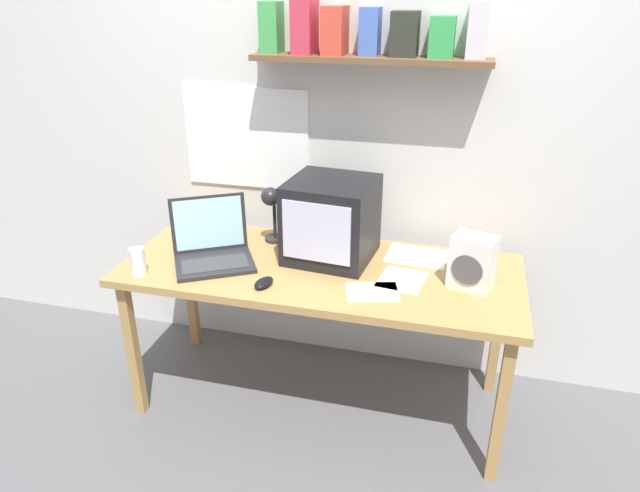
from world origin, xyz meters
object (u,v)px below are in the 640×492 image
object	(u,v)px
computer_mouse	(264,283)
crt_monitor	(331,220)
corner_desk	(320,279)
loose_paper_near_monitor	(417,256)
juice_glass	(138,263)
space_heater	(473,262)
desk_lamp	(271,206)
laptop	(212,246)
loose_paper_near_laptop	(372,292)
open_notebook	(402,280)

from	to	relation	value
computer_mouse	crt_monitor	bearing A→B (deg)	59.71
corner_desk	loose_paper_near_monitor	xyz separation A→B (m)	(0.40, 0.21, 0.06)
juice_glass	space_heater	bearing A→B (deg)	10.27
corner_desk	crt_monitor	distance (m)	0.27
desk_lamp	space_heater	size ratio (longest dim) A/B	1.28
laptop	loose_paper_near_laptop	distance (m)	0.75
crt_monitor	loose_paper_near_monitor	distance (m)	0.43
computer_mouse	loose_paper_near_laptop	bearing A→B (deg)	8.16
computer_mouse	juice_glass	bearing A→B (deg)	-176.55
laptop	desk_lamp	distance (m)	0.33
corner_desk	desk_lamp	bearing A→B (deg)	146.80
crt_monitor	space_heater	xyz separation A→B (m)	(0.62, -0.13, -0.07)
space_heater	loose_paper_near_laptop	xyz separation A→B (m)	(-0.38, -0.15, -0.11)
open_notebook	loose_paper_near_laptop	size ratio (longest dim) A/B	0.94
corner_desk	computer_mouse	size ratio (longest dim) A/B	14.84
space_heater	open_notebook	distance (m)	0.30
space_heater	loose_paper_near_monitor	distance (m)	0.35
corner_desk	crt_monitor	size ratio (longest dim) A/B	4.36
juice_glass	loose_paper_near_monitor	distance (m)	1.22
crt_monitor	laptop	world-z (taller)	crt_monitor
open_notebook	desk_lamp	bearing A→B (deg)	161.38
laptop	loose_paper_near_laptop	xyz separation A→B (m)	(0.74, -0.11, -0.07)
loose_paper_near_laptop	juice_glass	bearing A→B (deg)	-174.46
computer_mouse	space_heater	bearing A→B (deg)	14.71
desk_lamp	loose_paper_near_monitor	world-z (taller)	desk_lamp
corner_desk	laptop	bearing A→B (deg)	-173.89
laptop	juice_glass	size ratio (longest dim) A/B	3.68
crt_monitor	loose_paper_near_laptop	bearing A→B (deg)	-43.95
corner_desk	desk_lamp	xyz separation A→B (m)	(-0.28, 0.18, 0.25)
desk_lamp	open_notebook	world-z (taller)	desk_lamp
desk_lamp	crt_monitor	bearing A→B (deg)	-13.86
computer_mouse	laptop	bearing A→B (deg)	149.89
desk_lamp	loose_paper_near_laptop	bearing A→B (deg)	-33.68
crt_monitor	space_heater	world-z (taller)	crt_monitor
laptop	desk_lamp	bearing A→B (deg)	18.81
juice_glass	loose_paper_near_monitor	xyz separation A→B (m)	(1.13, 0.47, -0.05)
corner_desk	desk_lamp	world-z (taller)	desk_lamp
crt_monitor	loose_paper_near_laptop	size ratio (longest dim) A/B	1.64
laptop	juice_glass	xyz separation A→B (m)	(-0.25, -0.21, -0.01)
desk_lamp	juice_glass	bearing A→B (deg)	-136.01
desk_lamp	open_notebook	distance (m)	0.70
computer_mouse	loose_paper_near_laptop	world-z (taller)	computer_mouse
desk_lamp	computer_mouse	world-z (taller)	desk_lamp
crt_monitor	laptop	bearing A→B (deg)	-156.31
desk_lamp	juice_glass	xyz separation A→B (m)	(-0.45, -0.44, -0.14)
corner_desk	loose_paper_near_laptop	bearing A→B (deg)	-32.47
laptop	space_heater	size ratio (longest dim) A/B	1.97
juice_glass	space_heater	world-z (taller)	space_heater
open_notebook	corner_desk	bearing A→B (deg)	174.81
desk_lamp	corner_desk	bearing A→B (deg)	-34.03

